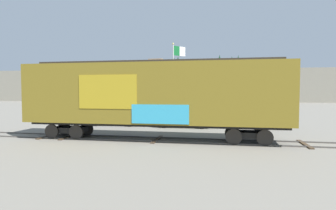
% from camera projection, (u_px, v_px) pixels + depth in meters
% --- Properties ---
extents(ground_plane, '(260.00, 260.00, 0.00)m').
position_uv_depth(ground_plane, '(168.00, 140.00, 16.98)').
color(ground_plane, slate).
extents(track, '(60.01, 4.72, 0.08)m').
position_uv_depth(track, '(167.00, 140.00, 16.94)').
color(track, '#4C4742').
rests_on(track, ground_plane).
extents(freight_car, '(16.35, 3.61, 4.98)m').
position_uv_depth(freight_car, '(153.00, 94.00, 16.95)').
color(freight_car, olive).
rests_on(freight_car, ground_plane).
extents(flagpole, '(1.17, 1.21, 7.66)m').
position_uv_depth(flagpole, '(176.00, 70.00, 26.38)').
color(flagpole, silver).
rests_on(flagpole, ground_plane).
extents(hillside, '(119.38, 28.08, 13.62)m').
position_uv_depth(hillside, '(198.00, 86.00, 87.36)').
color(hillside, gray).
rests_on(hillside, ground_plane).
extents(parked_car_blue, '(4.62, 1.92, 1.65)m').
position_uv_depth(parked_car_blue, '(115.00, 116.00, 24.36)').
color(parked_car_blue, navy).
rests_on(parked_car_blue, ground_plane).
extents(parked_car_green, '(4.62, 2.14, 1.56)m').
position_uv_depth(parked_car_green, '(183.00, 118.00, 23.10)').
color(parked_car_green, '#1E5933').
rests_on(parked_car_green, ground_plane).
extents(parked_car_black, '(4.17, 2.19, 1.65)m').
position_uv_depth(parked_car_black, '(255.00, 117.00, 22.99)').
color(parked_car_black, black).
rests_on(parked_car_black, ground_plane).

